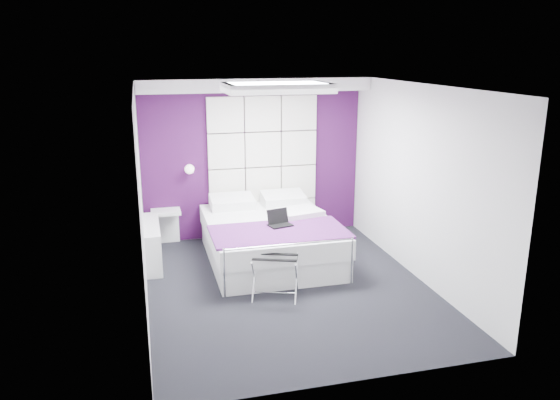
% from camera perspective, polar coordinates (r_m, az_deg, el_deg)
% --- Properties ---
extents(floor, '(4.40, 4.40, 0.00)m').
position_cam_1_polar(floor, '(7.27, 0.87, -9.07)').
color(floor, black).
rests_on(floor, ground).
extents(ceiling, '(4.40, 4.40, 0.00)m').
position_cam_1_polar(ceiling, '(6.63, 0.96, 11.84)').
color(ceiling, white).
rests_on(ceiling, wall_back).
extents(wall_back, '(3.60, 0.00, 3.60)m').
position_cam_1_polar(wall_back, '(8.92, -2.83, 4.33)').
color(wall_back, white).
rests_on(wall_back, floor).
extents(wall_left, '(0.00, 4.40, 4.40)m').
position_cam_1_polar(wall_left, '(6.61, -14.33, -0.10)').
color(wall_left, white).
rests_on(wall_left, floor).
extents(wall_right, '(0.00, 4.40, 4.40)m').
position_cam_1_polar(wall_right, '(7.50, 14.30, 1.73)').
color(wall_right, white).
rests_on(wall_right, floor).
extents(accent_wall, '(3.58, 0.02, 2.58)m').
position_cam_1_polar(accent_wall, '(8.91, -2.81, 4.32)').
color(accent_wall, '#3A0E3D').
rests_on(accent_wall, wall_back).
extents(soffit, '(3.58, 0.50, 0.20)m').
position_cam_1_polar(soffit, '(8.53, -2.59, 11.96)').
color(soffit, white).
rests_on(soffit, wall_back).
extents(headboard, '(1.80, 0.08, 2.30)m').
position_cam_1_polar(headboard, '(8.92, -1.79, 3.49)').
color(headboard, white).
rests_on(headboard, wall_back).
extents(skylight, '(1.36, 0.86, 0.12)m').
position_cam_1_polar(skylight, '(7.21, -0.33, 11.74)').
color(skylight, white).
rests_on(skylight, ceiling).
extents(wall_lamp, '(0.15, 0.15, 0.15)m').
position_cam_1_polar(wall_lamp, '(8.66, -9.46, 3.25)').
color(wall_lamp, white).
rests_on(wall_lamp, wall_back).
extents(radiator, '(0.22, 1.20, 0.60)m').
position_cam_1_polar(radiator, '(8.14, -13.18, -4.46)').
color(radiator, white).
rests_on(radiator, floor).
extents(bed, '(1.85, 2.24, 0.78)m').
position_cam_1_polar(bed, '(8.06, -1.11, -4.00)').
color(bed, white).
rests_on(bed, floor).
extents(nightstand, '(0.46, 0.35, 0.05)m').
position_cam_1_polar(nightstand, '(8.76, -11.85, -1.21)').
color(nightstand, white).
rests_on(nightstand, wall_back).
extents(luggage_rack, '(0.55, 0.41, 0.54)m').
position_cam_1_polar(luggage_rack, '(6.89, -0.49, -8.04)').
color(luggage_rack, silver).
rests_on(luggage_rack, floor).
extents(laptop, '(0.32, 0.23, 0.23)m').
position_cam_1_polar(laptop, '(7.66, -0.04, -2.23)').
color(laptop, black).
rests_on(laptop, bed).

